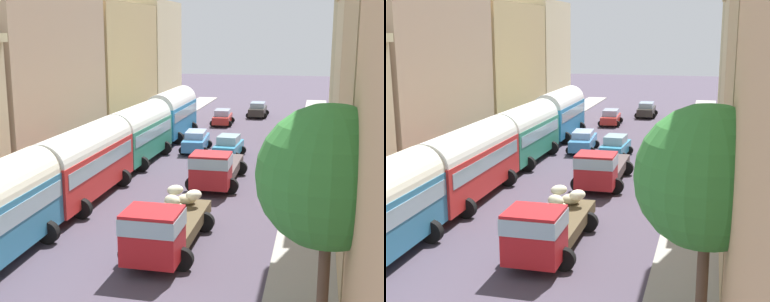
{
  "view_description": "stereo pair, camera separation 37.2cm",
  "coord_description": "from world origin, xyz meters",
  "views": [
    {
      "loc": [
        7.52,
        -10.54,
        8.93
      ],
      "look_at": [
        0.0,
        21.35,
        1.68
      ],
      "focal_mm": 50.5,
      "sensor_mm": 36.0,
      "label": 1
    },
    {
      "loc": [
        7.88,
        -10.45,
        8.93
      ],
      "look_at": [
        0.0,
        21.35,
        1.68
      ],
      "focal_mm": 50.5,
      "sensor_mm": 36.0,
      "label": 2
    }
  ],
  "objects": [
    {
      "name": "ground_plane",
      "position": [
        0.0,
        27.0,
        0.0
      ],
      "size": [
        154.0,
        154.0,
        0.0
      ],
      "primitive_type": "plane",
      "color": "#463D4C"
    },
    {
      "name": "sidewalk_left",
      "position": [
        -7.25,
        27.0,
        0.07
      ],
      "size": [
        2.5,
        70.0,
        0.14
      ],
      "primitive_type": "cube",
      "color": "#9E9792",
      "rests_on": "ground"
    },
    {
      "name": "sidewalk_right",
      "position": [
        7.25,
        27.0,
        0.07
      ],
      "size": [
        2.5,
        70.0,
        0.14
      ],
      "primitive_type": "cube",
      "color": "#9E998E",
      "rests_on": "ground"
    },
    {
      "name": "building_left_2",
      "position": [
        -10.51,
        21.93,
        6.87
      ],
      "size": [
        4.42,
        13.07,
        13.68
      ],
      "color": "tan",
      "rests_on": "ground"
    },
    {
      "name": "building_left_3",
      "position": [
        -11.28,
        35.49,
        5.7
      ],
      "size": [
        5.56,
        12.97,
        11.39
      ],
      "color": "tan",
      "rests_on": "ground"
    },
    {
      "name": "building_left_4",
      "position": [
        -11.25,
        47.2,
        6.09
      ],
      "size": [
        5.5,
        9.67,
        12.17
      ],
      "color": "beige",
      "rests_on": "ground"
    },
    {
      "name": "building_right_2",
      "position": [
        10.74,
        23.62,
        5.79
      ],
      "size": [
        4.94,
        12.54,
        11.53
      ],
      "color": "#CCBC8F",
      "rests_on": "ground"
    },
    {
      "name": "building_right_3",
      "position": [
        10.66,
        37.27,
        6.51
      ],
      "size": [
        4.76,
        14.32,
        12.96
      ],
      "color": "tan",
      "rests_on": "ground"
    },
    {
      "name": "parked_bus_1",
      "position": [
        -4.6,
        15.5,
        2.22
      ],
      "size": [
        3.27,
        9.33,
        4.0
      ],
      "color": "red",
      "rests_on": "ground"
    },
    {
      "name": "parked_bus_2",
      "position": [
        -4.6,
        24.5,
        2.19
      ],
      "size": [
        3.38,
        8.35,
        3.98
      ],
      "color": "#329173",
      "rests_on": "ground"
    },
    {
      "name": "parked_bus_3",
      "position": [
        -4.6,
        33.5,
        2.29
      ],
      "size": [
        3.3,
        8.09,
        4.13
      ],
      "color": "#297FBC",
      "rests_on": "ground"
    },
    {
      "name": "cargo_truck_0",
      "position": [
        1.68,
        9.34,
        1.25
      ],
      "size": [
        3.03,
        7.1,
        2.43
      ],
      "color": "red",
      "rests_on": "ground"
    },
    {
      "name": "cargo_truck_1",
      "position": [
        1.83,
        19.51,
        1.19
      ],
      "size": [
        3.12,
        7.08,
        2.34
      ],
      "color": "#AF2025",
      "rests_on": "ground"
    },
    {
      "name": "car_0",
      "position": [
        1.29,
        27.48,
        0.79
      ],
      "size": [
        2.31,
        3.68,
        1.58
      ],
      "color": "#3793C1",
      "rests_on": "ground"
    },
    {
      "name": "car_1",
      "position": [
        1.21,
        46.95,
        0.79
      ],
      "size": [
        2.28,
        4.14,
        1.57
      ],
      "color": "#2C2923",
      "rests_on": "ground"
    },
    {
      "name": "car_2",
      "position": [
        -1.45,
        28.8,
        0.8
      ],
      "size": [
        2.41,
        4.33,
        1.57
      ],
      "color": "#3F85C1",
      "rests_on": "ground"
    },
    {
      "name": "car_3",
      "position": [
        -1.57,
        41.02,
        0.76
      ],
      "size": [
        2.32,
        4.03,
        1.52
      ],
      "color": "red",
      "rests_on": "ground"
    },
    {
      "name": "pedestrian_0",
      "position": [
        7.96,
        25.77,
        1.01
      ],
      "size": [
        0.4,
        0.4,
        1.75
      ],
      "color": "brown",
      "rests_on": "ground"
    },
    {
      "name": "pedestrian_1",
      "position": [
        6.59,
        28.59,
        1.07
      ],
      "size": [
        0.47,
        0.47,
        1.87
      ],
      "color": "#2A1C49",
      "rests_on": "ground"
    },
    {
      "name": "pedestrian_2",
      "position": [
        8.02,
        27.05,
        1.04
      ],
      "size": [
        0.5,
        0.5,
        1.82
      ],
      "color": "#72615E",
      "rests_on": "ground"
    },
    {
      "name": "roadside_tree_0",
      "position": [
        7.9,
        4.01,
        5.08
      ],
      "size": [
        4.02,
        4.02,
        7.11
      ],
      "color": "brown",
      "rests_on": "ground"
    }
  ]
}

